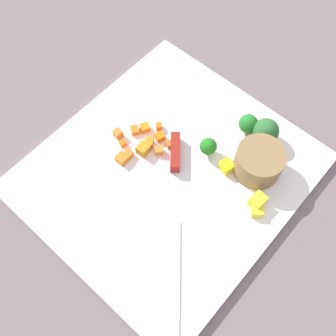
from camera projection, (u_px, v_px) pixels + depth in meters
ground_plane at (168, 174)px, 0.65m from camera, size 4.00×4.00×0.00m
cutting_board at (168, 172)px, 0.65m from camera, size 0.42×0.38×0.01m
prep_bowl at (259, 162)px, 0.62m from camera, size 0.08×0.08×0.05m
chef_knife at (175, 189)px, 0.62m from camera, size 0.25×0.21×0.02m
carrot_dice_0 at (149, 142)px, 0.66m from camera, size 0.02×0.02×0.01m
carrot_dice_1 at (159, 126)px, 0.67m from camera, size 0.01×0.01×0.01m
carrot_dice_2 at (160, 137)px, 0.67m from camera, size 0.02×0.02×0.01m
carrot_dice_3 at (145, 128)px, 0.67m from camera, size 0.02×0.02×0.01m
carrot_dice_4 at (142, 150)px, 0.65m from camera, size 0.02×0.02×0.02m
carrot_dice_5 at (122, 159)px, 0.65m from camera, size 0.02×0.02×0.01m
carrot_dice_6 at (123, 144)px, 0.66m from camera, size 0.01×0.01×0.01m
carrot_dice_7 at (169, 144)px, 0.66m from camera, size 0.01×0.01×0.01m
carrot_dice_8 at (135, 130)px, 0.67m from camera, size 0.02×0.02×0.01m
carrot_dice_9 at (128, 154)px, 0.65m from camera, size 0.01×0.02×0.01m
carrot_dice_10 at (118, 134)px, 0.67m from camera, size 0.01×0.02×0.02m
carrot_dice_11 at (159, 151)px, 0.65m from camera, size 0.02×0.02×0.01m
pepper_dice_0 at (258, 201)px, 0.61m from camera, size 0.02×0.02×0.02m
pepper_dice_1 at (227, 166)px, 0.64m from camera, size 0.02×0.02×0.02m
pepper_dice_2 at (257, 211)px, 0.60m from camera, size 0.02×0.02×0.01m
broccoli_floret_0 at (208, 146)px, 0.64m from camera, size 0.03×0.03×0.03m
broccoli_floret_1 at (266, 131)px, 0.65m from camera, size 0.04×0.04×0.04m
broccoli_floret_2 at (248, 124)px, 0.66m from camera, size 0.03×0.03×0.04m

